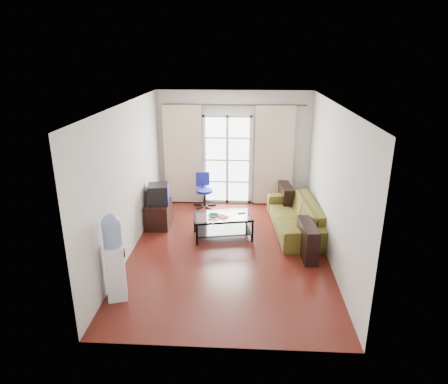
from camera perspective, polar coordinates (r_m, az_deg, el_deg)
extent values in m
plane|color=#5F1F16|center=(7.55, 0.65, -8.37)|extent=(5.20, 5.20, 0.00)
plane|color=white|center=(6.73, 0.74, 12.43)|extent=(5.20, 5.20, 0.00)
cube|color=silver|center=(9.53, 1.40, 6.25)|extent=(3.60, 0.02, 2.70)
cube|color=silver|center=(4.62, -0.78, -8.56)|extent=(3.60, 0.02, 2.70)
cube|color=silver|center=(7.32, -13.54, 1.63)|extent=(0.02, 5.20, 2.70)
cube|color=silver|center=(7.17, 15.21, 1.12)|extent=(0.02, 5.20, 2.70)
cube|color=white|center=(9.56, 0.48, 4.60)|extent=(1.01, 0.02, 2.04)
cube|color=white|center=(9.54, 0.47, 4.57)|extent=(1.16, 0.06, 2.15)
cylinder|color=#4C3F2D|center=(9.25, 1.43, 12.33)|extent=(3.30, 0.04, 0.04)
cube|color=beige|center=(9.56, -5.87, 5.27)|extent=(0.90, 0.07, 2.35)
cube|color=beige|center=(9.46, 7.15, 5.08)|extent=(0.90, 0.07, 2.35)
cube|color=#9B9B9E|center=(9.72, 6.05, 0.16)|extent=(0.64, 0.12, 0.64)
imported|color=brown|center=(8.36, 10.11, -3.41)|extent=(2.34, 1.25, 0.64)
cube|color=silver|center=(7.89, -0.18, -3.42)|extent=(1.25, 0.86, 0.01)
cube|color=black|center=(8.02, -0.18, -5.50)|extent=(1.18, 0.79, 0.01)
cube|color=black|center=(7.66, -3.90, -6.05)|extent=(0.05, 0.05, 0.46)
cube|color=black|center=(7.80, 4.07, -5.58)|extent=(0.05, 0.05, 0.46)
cube|color=black|center=(8.20, -4.22, -4.29)|extent=(0.05, 0.05, 0.46)
cube|color=black|center=(8.33, 3.23, -3.88)|extent=(0.05, 0.05, 0.46)
imported|color=#3B8E33|center=(7.81, -1.54, -3.42)|extent=(0.33, 0.33, 0.05)
imported|color=#A81914|center=(7.76, -0.74, -3.68)|extent=(0.39, 0.39, 0.02)
cube|color=black|center=(7.99, 2.53, -3.02)|extent=(0.17, 0.09, 0.02)
cube|color=black|center=(8.59, -9.29, -3.13)|extent=(0.50, 0.73, 0.53)
cube|color=black|center=(8.39, -9.38, -0.28)|extent=(0.47, 0.50, 0.41)
cube|color=#0C19E5|center=(8.38, -7.96, -0.23)|extent=(0.07, 0.35, 0.30)
cube|color=black|center=(8.40, -10.58, -0.32)|extent=(0.17, 0.32, 0.26)
cylinder|color=black|center=(9.53, -2.78, -0.95)|extent=(0.04, 0.04, 0.41)
cylinder|color=navy|center=(9.47, -2.80, 0.16)|extent=(0.39, 0.39, 0.06)
cube|color=navy|center=(9.56, -3.06, 1.85)|extent=(0.32, 0.14, 0.34)
cube|color=white|center=(6.23, -15.21, -10.99)|extent=(0.35, 0.35, 0.87)
cylinder|color=#7D98C2|center=(5.95, -15.72, -5.88)|extent=(0.27, 0.27, 0.35)
sphere|color=#7D98C2|center=(5.88, -15.88, -4.34)|extent=(0.27, 0.27, 0.27)
cube|color=black|center=(6.08, -14.14, -8.45)|extent=(0.07, 0.12, 0.09)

